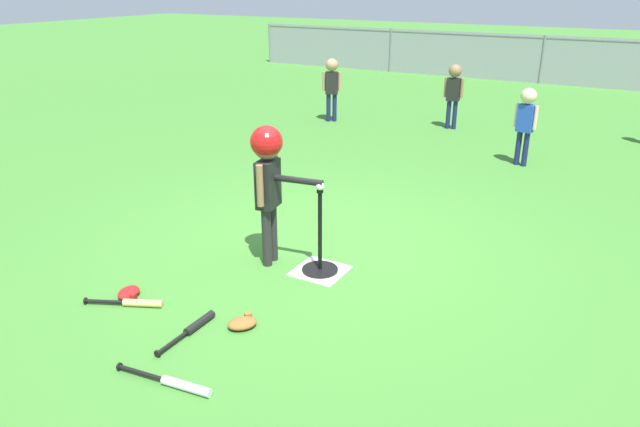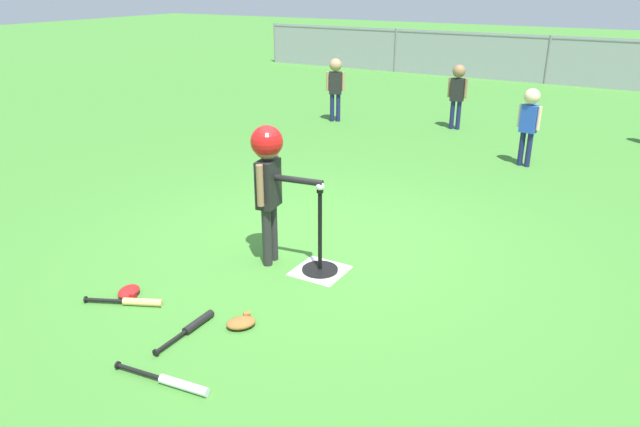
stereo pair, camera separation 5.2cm
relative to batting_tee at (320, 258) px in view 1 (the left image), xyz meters
name	(u,v)px [view 1 (the left image)]	position (x,y,z in m)	size (l,w,h in m)	color
ground_plane	(321,247)	(-0.24, 0.44, -0.13)	(60.00, 60.00, 0.00)	#3D7A2D
home_plate	(320,270)	(0.00, 0.00, -0.12)	(0.44, 0.44, 0.01)	white
batting_tee	(320,258)	(0.00, 0.00, 0.00)	(0.32, 0.32, 0.76)	black
baseball_on_tee	(320,186)	(0.00, 0.00, 0.67)	(0.07, 0.07, 0.07)	white
batter_child	(268,167)	(-0.47, -0.07, 0.78)	(0.65, 0.36, 1.27)	#262626
fielder_deep_center	(454,88)	(-0.67, 5.74, 0.57)	(0.32, 0.22, 1.09)	#191E4C
fielder_near_right	(332,81)	(-2.73, 5.23, 0.59)	(0.30, 0.22, 1.11)	#191E4C
fielder_deep_right	(526,116)	(0.85, 4.14, 0.56)	(0.31, 0.21, 1.07)	#191E4C
spare_bat_silver	(177,383)	(0.00, -1.84, -0.10)	(0.71, 0.14, 0.06)	silver
spare_bat_wood	(135,303)	(-0.98, -1.25, -0.10)	(0.60, 0.32, 0.06)	#DBB266
spare_bat_black	(194,327)	(-0.34, -1.28, -0.10)	(0.06, 0.60, 0.06)	black
glove_by_plate	(129,293)	(-1.13, -1.16, -0.09)	(0.23, 0.26, 0.07)	#B21919
glove_near_bats	(243,323)	(-0.05, -1.07, -0.09)	(0.26, 0.27, 0.07)	brown
outfield_fence	(542,58)	(-0.24, 11.39, 0.49)	(16.06, 0.06, 1.15)	slate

